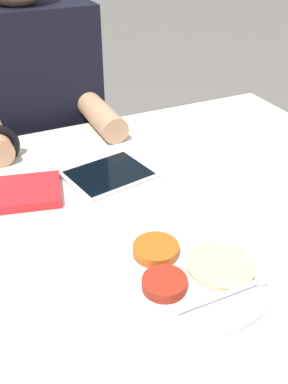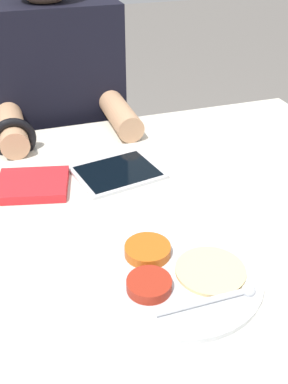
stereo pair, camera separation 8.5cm
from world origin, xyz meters
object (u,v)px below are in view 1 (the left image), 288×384
at_px(red_notebook, 25,193).
at_px(person_diner, 40,161).
at_px(thali_tray, 189,270).
at_px(tablet_device, 109,174).

relative_size(red_notebook, person_diner, 0.15).
distance_m(thali_tray, red_notebook, 0.40).
height_order(thali_tray, person_diner, person_diner).
distance_m(red_notebook, person_diner, 0.49).
distance_m(thali_tray, person_diner, 0.82).
bearing_deg(person_diner, red_notebook, -105.54).
xyz_separation_m(tablet_device, person_diner, (-0.07, 0.44, -0.17)).
bearing_deg(red_notebook, thali_tray, -61.05).
xyz_separation_m(red_notebook, tablet_device, (0.19, 0.00, -0.00)).
relative_size(thali_tray, person_diner, 0.23).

